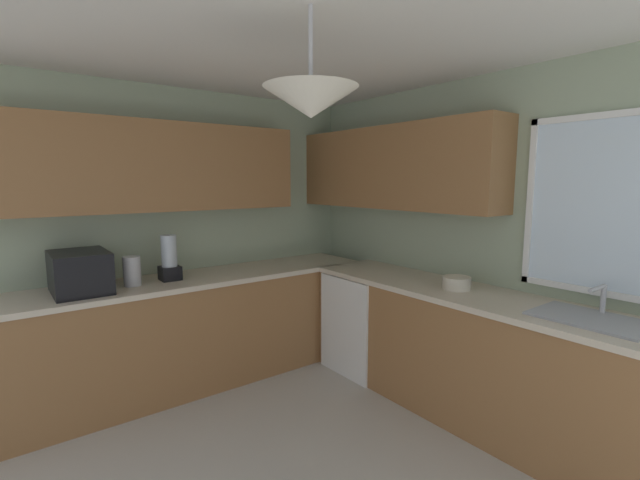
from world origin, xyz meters
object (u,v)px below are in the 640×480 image
Objects in this scene: microwave at (80,272)px; kettle at (132,271)px; blender_appliance at (169,260)px; bowl at (457,283)px; dishwasher at (368,321)px; sink_assembly at (591,318)px.

microwave is 2.16× the size of kettle.
bowl is at bearing 45.24° from blender_appliance.
blender_appliance is at bearing 93.98° from kettle.
blender_appliance is (-0.66, -1.54, 0.64)m from dishwasher.
kettle reaches higher than dishwasher.
dishwasher is at bearing 66.77° from blender_appliance.
bowl is at bearing 1.92° from dishwasher.
dishwasher is at bearing 73.06° from microwave.
sink_assembly reaches higher than dishwasher.
bowl reaches higher than dishwasher.
kettle is 2.41m from bowl.
dishwasher is 1.85m from sink_assembly.
microwave is at bearing -90.00° from blender_appliance.
sink_assembly is 2.92m from blender_appliance.
dishwasher is at bearing -178.08° from bowl.
sink_assembly reaches higher than bowl.
blender_appliance is (-2.45, -1.57, 0.15)m from sink_assembly.
kettle reaches higher than bowl.
sink_assembly is 0.90m from bowl.
kettle is 0.29m from blender_appliance.
bowl is (0.89, 0.03, 0.52)m from dishwasher.
bowl is 2.21m from blender_appliance.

